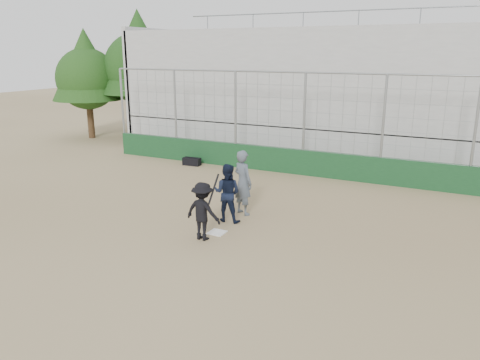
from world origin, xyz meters
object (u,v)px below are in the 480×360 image
at_px(equipment_bag, 192,161).
at_px(umpire, 243,186).
at_px(batter_at_plate, 203,211).
at_px(catcher_crouched, 227,202).

bearing_deg(equipment_bag, umpire, -44.35).
bearing_deg(batter_at_plate, equipment_bag, 124.25).
distance_m(catcher_crouched, umpire, 0.86).
relative_size(catcher_crouched, umpire, 0.65).
bearing_deg(umpire, batter_at_plate, 113.29).
bearing_deg(catcher_crouched, batter_at_plate, -87.71).
height_order(batter_at_plate, catcher_crouched, batter_at_plate).
xyz_separation_m(batter_at_plate, catcher_crouched, (-0.06, 1.45, -0.20)).
bearing_deg(equipment_bag, batter_at_plate, -55.75).
relative_size(batter_at_plate, umpire, 0.97).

